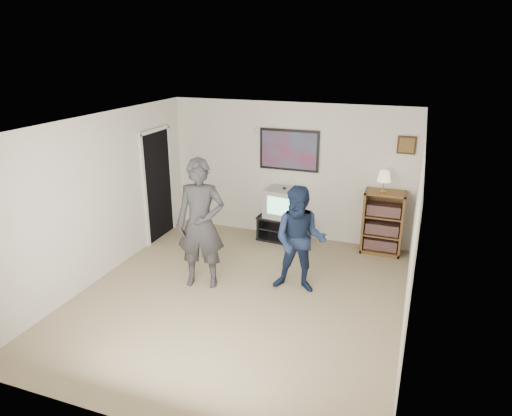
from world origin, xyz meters
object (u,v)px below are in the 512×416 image
Objects in this scene: media_stand at (284,228)px; person_short at (300,240)px; bookshelf at (383,223)px; person_tall at (201,224)px; crt_television at (284,203)px.

person_short is at bearing -61.74° from media_stand.
bookshelf is (1.75, 0.05, 0.33)m from media_stand.
bookshelf is at bearing 55.05° from person_short.
person_tall is 1.45m from person_short.
bookshelf is at bearing 26.67° from person_tall.
crt_television is 0.56× the size of bookshelf.
person_tall reaches higher than crt_television.
person_short is (1.41, 0.31, -0.18)m from person_tall.
bookshelf is 3.22m from person_tall.
media_stand is at bearing -178.37° from bookshelf.
bookshelf is at bearing 6.61° from media_stand.
person_tall reaches higher than person_short.
media_stand is 1.94m from person_short.
media_stand is 0.60× the size of person_short.
crt_television is (-0.00, 0.00, 0.49)m from media_stand.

